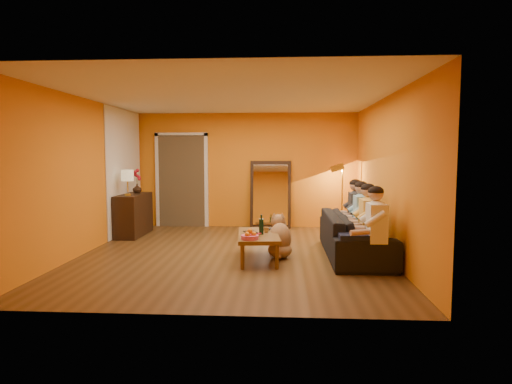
# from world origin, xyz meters

# --- Properties ---
(room_shell) EXTENTS (5.00, 5.50, 2.60)m
(room_shell) POSITION_xyz_m (0.00, 0.37, 1.30)
(room_shell) COLOR brown
(room_shell) RESTS_ON ground
(white_accent) EXTENTS (0.02, 1.90, 2.58)m
(white_accent) POSITION_xyz_m (-2.48, 1.75, 1.30)
(white_accent) COLOR white
(white_accent) RESTS_ON wall_left
(doorway_recess) EXTENTS (1.06, 0.30, 2.10)m
(doorway_recess) POSITION_xyz_m (-1.50, 2.83, 1.05)
(doorway_recess) COLOR #3F2D19
(doorway_recess) RESTS_ON floor
(door_jamb_left) EXTENTS (0.08, 0.06, 2.20)m
(door_jamb_left) POSITION_xyz_m (-2.07, 2.71, 1.05)
(door_jamb_left) COLOR white
(door_jamb_left) RESTS_ON wall_back
(door_jamb_right) EXTENTS (0.08, 0.06, 2.20)m
(door_jamb_right) POSITION_xyz_m (-0.93, 2.71, 1.05)
(door_jamb_right) COLOR white
(door_jamb_right) RESTS_ON wall_back
(door_header) EXTENTS (1.22, 0.06, 0.08)m
(door_header) POSITION_xyz_m (-1.50, 2.71, 2.12)
(door_header) COLOR white
(door_header) RESTS_ON wall_back
(mirror_frame) EXTENTS (0.92, 0.27, 1.51)m
(mirror_frame) POSITION_xyz_m (0.55, 2.63, 0.76)
(mirror_frame) COLOR black
(mirror_frame) RESTS_ON floor
(mirror_glass) EXTENTS (0.78, 0.21, 1.35)m
(mirror_glass) POSITION_xyz_m (0.55, 2.59, 0.76)
(mirror_glass) COLOR white
(mirror_glass) RESTS_ON mirror_frame
(sideboard) EXTENTS (0.44, 1.18, 0.85)m
(sideboard) POSITION_xyz_m (-2.24, 1.55, 0.42)
(sideboard) COLOR black
(sideboard) RESTS_ON floor
(table_lamp) EXTENTS (0.24, 0.24, 0.51)m
(table_lamp) POSITION_xyz_m (-2.24, 1.25, 1.10)
(table_lamp) COLOR beige
(table_lamp) RESTS_ON sideboard
(sofa) EXTENTS (2.36, 0.92, 0.69)m
(sofa) POSITION_xyz_m (2.00, -0.00, 0.35)
(sofa) COLOR black
(sofa) RESTS_ON floor
(coffee_table) EXTENTS (0.73, 1.27, 0.42)m
(coffee_table) POSITION_xyz_m (0.44, -0.38, 0.21)
(coffee_table) COLOR brown
(coffee_table) RESTS_ON floor
(floor_lamp) EXTENTS (0.30, 0.24, 1.44)m
(floor_lamp) POSITION_xyz_m (2.10, 2.23, 0.72)
(floor_lamp) COLOR gold
(floor_lamp) RESTS_ON floor
(dog) EXTENTS (0.50, 0.67, 0.71)m
(dog) POSITION_xyz_m (0.78, -0.15, 0.35)
(dog) COLOR #A37149
(dog) RESTS_ON floor
(person_far_left) EXTENTS (0.70, 0.44, 1.22)m
(person_far_left) POSITION_xyz_m (2.13, -1.00, 0.61)
(person_far_left) COLOR white
(person_far_left) RESTS_ON sofa
(person_mid_left) EXTENTS (0.70, 0.44, 1.22)m
(person_mid_left) POSITION_xyz_m (2.13, -0.45, 0.61)
(person_mid_left) COLOR #FCC554
(person_mid_left) RESTS_ON sofa
(person_mid_right) EXTENTS (0.70, 0.44, 1.22)m
(person_mid_right) POSITION_xyz_m (2.13, 0.10, 0.61)
(person_mid_right) COLOR #93C9E4
(person_mid_right) RESTS_ON sofa
(person_far_right) EXTENTS (0.70, 0.44, 1.22)m
(person_far_right) POSITION_xyz_m (2.13, 0.65, 0.61)
(person_far_right) COLOR #313135
(person_far_right) RESTS_ON sofa
(fruit_bowl) EXTENTS (0.26, 0.26, 0.16)m
(fruit_bowl) POSITION_xyz_m (0.34, -0.83, 0.50)
(fruit_bowl) COLOR #DB4D7D
(fruit_bowl) RESTS_ON coffee_table
(wine_bottle) EXTENTS (0.07, 0.07, 0.31)m
(wine_bottle) POSITION_xyz_m (0.49, -0.43, 0.58)
(wine_bottle) COLOR black
(wine_bottle) RESTS_ON coffee_table
(tumbler) EXTENTS (0.09, 0.09, 0.09)m
(tumbler) POSITION_xyz_m (0.56, -0.26, 0.46)
(tumbler) COLOR #B27F3F
(tumbler) RESTS_ON coffee_table
(laptop) EXTENTS (0.36, 0.31, 0.02)m
(laptop) POSITION_xyz_m (0.62, -0.03, 0.43)
(laptop) COLOR black
(laptop) RESTS_ON coffee_table
(book_lower) EXTENTS (0.19, 0.24, 0.02)m
(book_lower) POSITION_xyz_m (0.26, -0.58, 0.43)
(book_lower) COLOR black
(book_lower) RESTS_ON coffee_table
(book_mid) EXTENTS (0.29, 0.32, 0.02)m
(book_mid) POSITION_xyz_m (0.27, -0.57, 0.45)
(book_mid) COLOR #AD1326
(book_mid) RESTS_ON book_lower
(book_upper) EXTENTS (0.24, 0.26, 0.02)m
(book_upper) POSITION_xyz_m (0.26, -0.59, 0.47)
(book_upper) COLOR black
(book_upper) RESTS_ON book_mid
(vase) EXTENTS (0.19, 0.19, 0.19)m
(vase) POSITION_xyz_m (-2.24, 1.80, 0.95)
(vase) COLOR black
(vase) RESTS_ON sideboard
(flowers) EXTENTS (0.17, 0.17, 0.51)m
(flowers) POSITION_xyz_m (-2.24, 1.80, 1.23)
(flowers) COLOR #AD1326
(flowers) RESTS_ON vase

